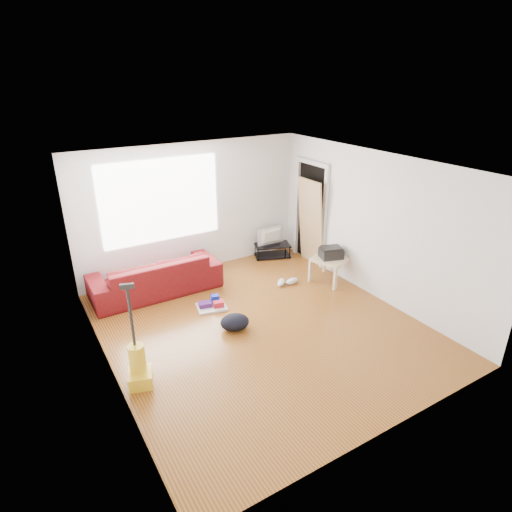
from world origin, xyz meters
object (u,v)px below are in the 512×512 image
tv_stand (272,250)px  backpack (235,329)px  sofa (157,292)px  vacuum (139,366)px  bucket (171,293)px  cleaning_tray (212,305)px  side_table (330,261)px

tv_stand → backpack: 2.90m
sofa → vacuum: vacuum is taller
backpack → tv_stand: bearing=61.7°
vacuum → backpack: bearing=33.8°
bucket → cleaning_tray: cleaning_tray is taller
sofa → side_table: (2.95, -1.26, 0.40)m
sofa → side_table: 3.23m
tv_stand → cleaning_tray: tv_stand is taller
bucket → backpack: 1.67m
sofa → backpack: size_ratio=5.07×
cleaning_tray → vacuum: (-1.60, -1.24, 0.21)m
backpack → bucket: bearing=121.3°
cleaning_tray → sofa: bearing=120.6°
side_table → bucket: bearing=158.8°
tv_stand → vacuum: vacuum is taller
side_table → cleaning_tray: bearing=174.3°
backpack → vacuum: size_ratio=0.32×
sofa → backpack: sofa is taller
bucket → vacuum: bearing=-119.8°
tv_stand → cleaning_tray: bearing=-127.3°
tv_stand → bucket: (-2.46, -0.45, -0.15)m
tv_stand → backpack: size_ratio=1.89×
sofa → backpack: (0.62, -1.79, 0.00)m
bucket → tv_stand: bearing=10.5°
cleaning_tray → tv_stand: bearing=32.2°
tv_stand → backpack: tv_stand is taller
vacuum → sofa: bearing=84.0°
backpack → vacuum: bearing=-147.7°
bucket → cleaning_tray: (0.41, -0.84, 0.05)m
vacuum → cleaning_tray: bearing=55.5°
sofa → vacuum: (-1.00, -2.26, 0.26)m
sofa → vacuum: size_ratio=1.63×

